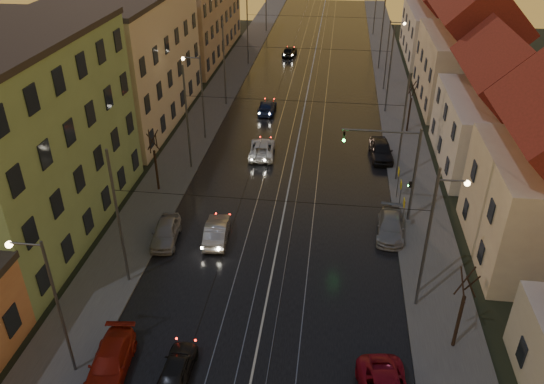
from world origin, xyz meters
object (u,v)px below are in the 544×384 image
at_px(street_lamp_1, 435,227).
at_px(parked_left_2, 110,362).
at_px(traffic_light_mast, 401,163).
at_px(street_lamp_3, 390,49).
at_px(parked_right_2, 381,150).
at_px(driving_car_4, 289,51).
at_px(driving_car_3, 267,107).
at_px(street_lamp_2, 199,90).
at_px(street_lamp_0, 50,297).
at_px(parked_left_3, 166,232).
at_px(driving_car_1, 217,231).
at_px(driving_car_0, 177,368).
at_px(parked_right_1, 391,226).
at_px(driving_car_2, 262,149).

xyz_separation_m(street_lamp_1, parked_left_2, (-16.11, -7.78, -4.23)).
bearing_deg(parked_left_2, traffic_light_mast, 40.98).
bearing_deg(traffic_light_mast, street_lamp_3, 87.73).
bearing_deg(parked_right_2, driving_car_4, 105.52).
relative_size(driving_car_3, parked_left_2, 0.94).
distance_m(street_lamp_2, street_lamp_3, 24.24).
height_order(street_lamp_0, parked_left_3, street_lamp_0).
xyz_separation_m(street_lamp_2, driving_car_1, (4.91, -15.94, -4.20)).
bearing_deg(street_lamp_0, street_lamp_1, 23.72).
height_order(street_lamp_1, traffic_light_mast, street_lamp_1).
xyz_separation_m(driving_car_3, parked_left_2, (-3.15, -35.20, 0.04)).
distance_m(street_lamp_0, driving_car_3, 36.06).
relative_size(driving_car_0, parked_left_3, 0.88).
height_order(traffic_light_mast, parked_right_2, traffic_light_mast).
relative_size(driving_car_4, parked_left_3, 0.97).
xyz_separation_m(parked_left_2, parked_right_1, (14.60, 13.91, -0.00)).
height_order(street_lamp_2, parked_right_2, street_lamp_2).
distance_m(street_lamp_3, driving_car_0, 45.68).
height_order(street_lamp_1, driving_car_2, street_lamp_1).
distance_m(driving_car_2, parked_left_3, 14.51).
bearing_deg(street_lamp_2, driving_car_2, -24.20).
relative_size(street_lamp_3, driving_car_3, 1.89).
bearing_deg(driving_car_0, street_lamp_3, -105.96).
bearing_deg(parked_left_2, street_lamp_1, 20.31).
relative_size(parked_right_1, parked_right_2, 0.98).
xyz_separation_m(driving_car_0, parked_left_3, (-3.96, 11.15, 0.08)).
relative_size(driving_car_3, parked_left_3, 1.04).
distance_m(traffic_light_mast, driving_car_0, 19.91).
xyz_separation_m(street_lamp_3, driving_car_3, (-12.95, -8.58, -4.27)).
height_order(driving_car_3, parked_right_2, parked_right_2).
relative_size(street_lamp_0, parked_left_3, 1.97).
relative_size(driving_car_0, parked_right_1, 0.80).
xyz_separation_m(street_lamp_0, driving_car_0, (5.46, 0.34, -4.28)).
bearing_deg(street_lamp_0, driving_car_0, 3.58).
bearing_deg(parked_right_2, driving_car_1, -134.40).
bearing_deg(street_lamp_2, street_lamp_3, 41.31).
xyz_separation_m(street_lamp_2, traffic_light_mast, (17.10, -12.00, -0.29)).
bearing_deg(driving_car_0, parked_left_3, -70.14).
height_order(driving_car_2, driving_car_4, driving_car_4).
height_order(street_lamp_3, driving_car_4, street_lamp_3).
distance_m(street_lamp_3, parked_right_2, 18.55).
xyz_separation_m(street_lamp_2, driving_car_4, (5.59, 28.74, -4.21)).
bearing_deg(parked_right_2, parked_right_1, -94.01).
relative_size(driving_car_0, driving_car_4, 0.90).
distance_m(traffic_light_mast, parked_right_2, 10.70).
bearing_deg(driving_car_3, street_lamp_0, 81.00).
bearing_deg(street_lamp_1, parked_left_2, -154.21).
relative_size(driving_car_4, parked_right_2, 0.87).
distance_m(driving_car_2, parked_left_2, 25.34).
height_order(driving_car_2, parked_left_3, parked_left_3).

